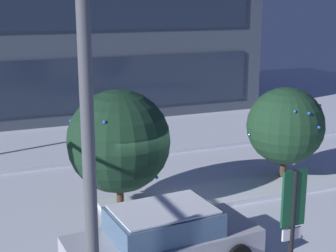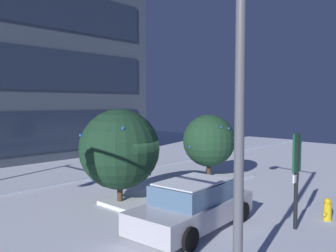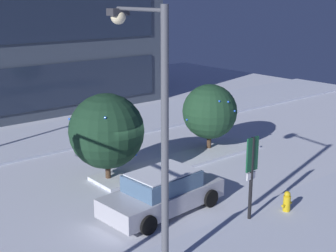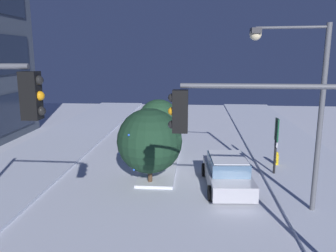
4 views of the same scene
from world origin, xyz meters
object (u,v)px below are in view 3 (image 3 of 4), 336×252
at_px(street_lamp_arched, 149,101).
at_px(fire_hydrant, 287,203).
at_px(parking_info_sign, 252,169).
at_px(decorated_tree_left_of_median, 107,131).
at_px(car_near, 162,192).
at_px(decorated_tree_median, 210,112).

bearing_deg(street_lamp_arched, fire_hydrant, -89.02).
distance_m(parking_info_sign, decorated_tree_left_of_median, 6.45).
bearing_deg(decorated_tree_left_of_median, street_lamp_arched, -111.63).
bearing_deg(street_lamp_arched, decorated_tree_left_of_median, -13.98).
distance_m(car_near, decorated_tree_left_of_median, 3.94).
bearing_deg(decorated_tree_median, street_lamp_arched, -143.53).
distance_m(car_near, decorated_tree_median, 7.38).
xyz_separation_m(fire_hydrant, parking_info_sign, (-1.47, 0.43, 1.51)).
height_order(car_near, street_lamp_arched, street_lamp_arched).
bearing_deg(decorated_tree_left_of_median, parking_info_sign, -75.02).
distance_m(street_lamp_arched, parking_info_sign, 4.95).
height_order(decorated_tree_median, decorated_tree_left_of_median, decorated_tree_left_of_median).
relative_size(street_lamp_arched, decorated_tree_left_of_median, 1.96).
distance_m(fire_hydrant, decorated_tree_median, 7.66).
distance_m(fire_hydrant, decorated_tree_left_of_median, 7.56).
height_order(fire_hydrant, parking_info_sign, parking_info_sign).
height_order(street_lamp_arched, fire_hydrant, street_lamp_arched).
xyz_separation_m(street_lamp_arched, decorated_tree_median, (8.46, 6.25, -2.77)).
bearing_deg(car_near, street_lamp_arched, -138.73).
bearing_deg(car_near, decorated_tree_median, 28.48).
height_order(car_near, decorated_tree_median, decorated_tree_median).
height_order(car_near, decorated_tree_left_of_median, decorated_tree_left_of_median).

